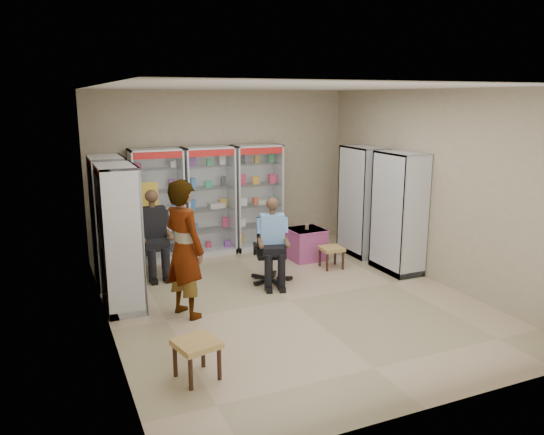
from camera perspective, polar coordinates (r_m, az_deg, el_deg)
name	(u,v)px	position (r m, az deg, el deg)	size (l,w,h in m)	color
floor	(289,300)	(7.77, 1.89, -8.88)	(6.00, 6.00, 0.00)	tan
room_shell	(291,165)	(7.27, 2.01, 5.69)	(5.02, 6.02, 3.01)	tan
cabinet_back_left	(158,205)	(9.60, -12.20, 1.30)	(0.90, 0.50, 2.00)	#B7BBBF
cabinet_back_mid	(209,201)	(9.83, -6.77, 1.76)	(0.90, 0.50, 2.00)	#BABDC2
cabinet_back_right	(257,197)	(10.13, -1.62, 2.19)	(0.90, 0.50, 2.00)	#B7BABF
cabinet_right_far	(362,201)	(9.89, 9.66, 1.74)	(0.50, 0.90, 2.00)	#9D9FA4
cabinet_right_near	(399,213)	(9.01, 13.47, 0.49)	(0.50, 0.90, 2.00)	silver
cabinet_left_far	(110,221)	(8.57, -17.04, -0.37)	(0.50, 0.90, 2.00)	silver
cabinet_left_near	(120,238)	(7.50, -16.03, -2.13)	(0.50, 0.90, 2.00)	#B2B3B9
wooden_chair	(153,246)	(8.98, -12.66, -3.00)	(0.42, 0.42, 0.94)	black
seated_customer	(153,235)	(8.88, -12.66, -1.84)	(0.44, 0.60, 1.34)	black
office_chair	(271,251)	(8.37, -0.13, -3.60)	(0.55, 0.55, 1.01)	black
seated_shopkeeper	(272,243)	(8.28, 0.01, -2.78)	(0.42, 0.59, 1.29)	#6A93D2
pink_trunk	(306,244)	(9.59, 3.69, -2.86)	(0.59, 0.56, 0.56)	#BC4B95
tea_glass	(307,227)	(9.47, 3.77, -1.02)	(0.07, 0.07, 0.09)	#5B2D07
woven_stool_a	(331,257)	(9.17, 6.40, -4.29)	(0.37, 0.37, 0.37)	#A98647
woven_stool_b	(197,359)	(5.76, -8.07, -14.88)	(0.42, 0.42, 0.42)	#9B6E41
standing_man	(184,249)	(7.06, -9.41, -3.35)	(0.67, 0.44, 1.85)	#9A9B9D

